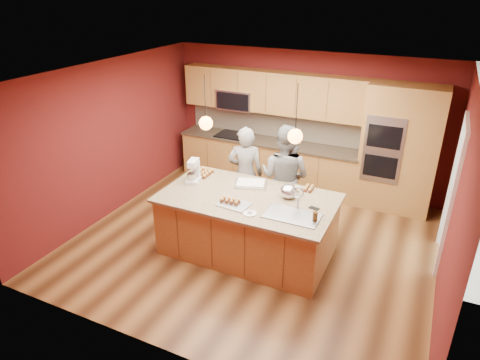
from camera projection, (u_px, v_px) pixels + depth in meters
The scene contains 24 objects.
floor at pixel (253, 242), 6.97m from camera, with size 5.50×5.50×0.00m, color #442712.
ceiling at pixel (256, 75), 5.83m from camera, with size 5.50×5.50×0.00m, color silver.
wall_back at pixel (305, 121), 8.45m from camera, with size 5.50×5.50×0.00m, color #551413.
wall_front at pixel (156, 252), 4.35m from camera, with size 5.50×5.50×0.00m, color #551413.
wall_left at pixel (110, 139), 7.47m from camera, with size 5.00×5.00×0.00m, color #551413.
wall_right at pixel (456, 202), 5.34m from camera, with size 5.00×5.00×0.00m, color #551413.
cabinet_run at pixel (268, 137), 8.66m from camera, with size 3.74×0.64×2.30m.
oven_column at pixel (399, 150), 7.57m from camera, with size 1.30×0.62×2.30m.
doorway_trim at pixel (451, 197), 6.13m from camera, with size 0.08×1.11×2.20m, color white, non-canonical shape.
pendant_left at pixel (206, 123), 6.16m from camera, with size 0.20×0.20×0.80m.
pendant_right at pixel (295, 136), 5.64m from camera, with size 0.20×0.20×0.80m.
island at pixel (248, 224), 6.53m from camera, with size 2.59×1.45×1.33m.
person_left at pixel (245, 174), 7.38m from camera, with size 0.61×0.40×1.68m, color black.
person_right at pixel (285, 178), 7.07m from camera, with size 0.88×0.69×1.82m, color slate.
stand_mixer at pixel (193, 173), 6.75m from camera, with size 0.25×0.31×0.37m.
sheet_cake at pixel (251, 184), 6.70m from camera, with size 0.58×0.49×0.05m.
cooling_rack at pixel (234, 204), 6.10m from camera, with size 0.44×0.31×0.02m, color #A7A8AE.
mixing_bowl at pixel (288, 191), 6.27m from camera, with size 0.26×0.26×0.22m, color silver.
plate at pixel (250, 213), 5.87m from camera, with size 0.19×0.19×0.01m, color silver.
tumbler at pixel (315, 217), 5.67m from camera, with size 0.07×0.07×0.13m, color #38220D.
phone at pixel (314, 208), 6.01m from camera, with size 0.14×0.08×0.01m, color black.
cupcakes_left at pixel (204, 173), 7.05m from camera, with size 0.26×0.34×0.08m, color #BE883F, non-canonical shape.
cupcakes_rack at pixel (230, 200), 6.13m from camera, with size 0.30×0.15×0.07m, color #BE883F, non-canonical shape.
cupcakes_right at pixel (309, 188), 6.53m from camera, with size 0.14×0.22×0.07m, color #BE883F, non-canonical shape.
Camera 1 is at (2.33, -5.42, 3.86)m, focal length 32.00 mm.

